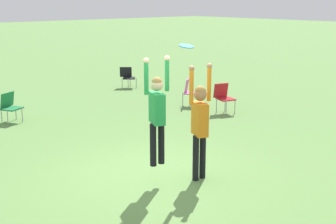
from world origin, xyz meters
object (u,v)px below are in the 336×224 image
Objects in this scene: person_defending at (200,119)px; camping_chair_2 at (10,105)px; person_jumping at (157,109)px; camping_chair_1 at (189,90)px; frisbee at (186,46)px; camping_chair_3 at (224,95)px; camping_chair_0 at (128,76)px.

person_defending is 6.67m from camping_chair_2.
person_jumping is at bearing 65.56° from camping_chair_2.
person_jumping is 6.71m from camping_chair_1.
frisbee reaches higher than person_defending.
person_jumping is 5.99m from camping_chair_3.
camping_chair_3 is at bearing 55.60° from camping_chair_1.
camping_chair_0 is 0.89× the size of camping_chair_3.
camping_chair_0 is at bearing 175.48° from person_defending.
camping_chair_0 is at bearing 59.57° from frisbee.
frisbee reaches higher than person_jumping.
person_jumping is at bearing 95.28° from camping_chair_0.
camping_chair_3 is (-0.29, -5.24, 0.07)m from camping_chair_0.
frisbee is 0.31× the size of camping_chair_1.
person_jumping reaches higher than person_defending.
camping_chair_3 is at bearing 122.39° from camping_chair_2.
camping_chair_3 is (5.11, 2.97, -0.91)m from person_jumping.
camping_chair_1 is 0.96× the size of camping_chair_3.
camping_chair_0 is 3.87m from camping_chair_1.
camping_chair_2 is at bearing -58.17° from camping_chair_1.
person_defending is 8.31× the size of frisbee.
frisbee reaches higher than camping_chair_0.
camping_chair_0 is at bearing -134.15° from camping_chair_1.
camping_chair_0 is 0.92× the size of camping_chair_1.
camping_chair_3 is (5.28, -3.25, 0.06)m from camping_chair_2.
camping_chair_2 is (-5.18, 1.87, -0.04)m from camping_chair_1.
frisbee is 0.33× the size of camping_chair_2.
camping_chair_2 is at bearing -13.89° from camping_chair_3.
frisbee reaches higher than camping_chair_1.
frisbee is at bearing -109.25° from person_jumping.
camping_chair_3 is at bearing 35.09° from frisbee.
person_defending is 2.58× the size of camping_chair_1.
camping_chair_1 reaches higher than camping_chair_2.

